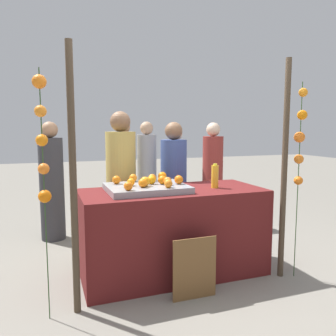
{
  "coord_description": "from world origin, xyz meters",
  "views": [
    {
      "loc": [
        -1.18,
        -3.1,
        1.48
      ],
      "look_at": [
        0.0,
        0.15,
        1.06
      ],
      "focal_mm": 36.34,
      "sensor_mm": 36.0,
      "label": 1
    }
  ],
  "objects_px": {
    "stall_counter": "(173,232)",
    "orange_1": "(168,181)",
    "vendor_right": "(174,192)",
    "orange_0": "(151,180)",
    "chalkboard_sign": "(194,269)",
    "vendor_left": "(121,191)",
    "juice_bottle": "(215,176)"
  },
  "relations": [
    {
      "from": "stall_counter",
      "to": "orange_1",
      "type": "distance_m",
      "value": 0.54
    },
    {
      "from": "orange_1",
      "to": "vendor_right",
      "type": "bearing_deg",
      "value": 64.64
    },
    {
      "from": "stall_counter",
      "to": "orange_0",
      "type": "bearing_deg",
      "value": 166.99
    },
    {
      "from": "stall_counter",
      "to": "orange_0",
      "type": "relative_size",
      "value": 21.69
    },
    {
      "from": "orange_1",
      "to": "chalkboard_sign",
      "type": "xyz_separation_m",
      "value": [
        0.06,
        -0.5,
        -0.69
      ]
    },
    {
      "from": "orange_0",
      "to": "vendor_left",
      "type": "bearing_deg",
      "value": 108.74
    },
    {
      "from": "chalkboard_sign",
      "to": "juice_bottle",
      "type": "bearing_deg",
      "value": 48.31
    },
    {
      "from": "chalkboard_sign",
      "to": "vendor_right",
      "type": "height_order",
      "value": "vendor_right"
    },
    {
      "from": "juice_bottle",
      "to": "vendor_right",
      "type": "xyz_separation_m",
      "value": [
        -0.2,
        0.66,
        -0.26
      ]
    },
    {
      "from": "stall_counter",
      "to": "juice_bottle",
      "type": "bearing_deg",
      "value": -6.08
    },
    {
      "from": "vendor_right",
      "to": "vendor_left",
      "type": "bearing_deg",
      "value": -178.26
    },
    {
      "from": "orange_0",
      "to": "orange_1",
      "type": "height_order",
      "value": "orange_0"
    },
    {
      "from": "juice_bottle",
      "to": "stall_counter",
      "type": "bearing_deg",
      "value": 173.92
    },
    {
      "from": "stall_counter",
      "to": "orange_0",
      "type": "xyz_separation_m",
      "value": [
        -0.21,
        0.05,
        0.53
      ]
    },
    {
      "from": "vendor_right",
      "to": "orange_1",
      "type": "bearing_deg",
      "value": -115.36
    },
    {
      "from": "orange_0",
      "to": "juice_bottle",
      "type": "xyz_separation_m",
      "value": [
        0.65,
        -0.1,
        0.02
      ]
    },
    {
      "from": "orange_1",
      "to": "vendor_right",
      "type": "relative_size",
      "value": 0.05
    },
    {
      "from": "juice_bottle",
      "to": "chalkboard_sign",
      "type": "height_order",
      "value": "juice_bottle"
    },
    {
      "from": "juice_bottle",
      "to": "vendor_right",
      "type": "bearing_deg",
      "value": 106.73
    },
    {
      "from": "chalkboard_sign",
      "to": "vendor_right",
      "type": "xyz_separation_m",
      "value": [
        0.25,
        1.17,
        0.45
      ]
    },
    {
      "from": "orange_0",
      "to": "vendor_left",
      "type": "height_order",
      "value": "vendor_left"
    },
    {
      "from": "vendor_left",
      "to": "vendor_right",
      "type": "bearing_deg",
      "value": 1.74
    },
    {
      "from": "orange_0",
      "to": "vendor_right",
      "type": "relative_size",
      "value": 0.05
    },
    {
      "from": "orange_1",
      "to": "chalkboard_sign",
      "type": "distance_m",
      "value": 0.86
    },
    {
      "from": "juice_bottle",
      "to": "chalkboard_sign",
      "type": "relative_size",
      "value": 0.45
    },
    {
      "from": "stall_counter",
      "to": "orange_0",
      "type": "height_order",
      "value": "orange_0"
    },
    {
      "from": "orange_1",
      "to": "juice_bottle",
      "type": "bearing_deg",
      "value": 0.87
    },
    {
      "from": "juice_bottle",
      "to": "vendor_right",
      "type": "distance_m",
      "value": 0.74
    },
    {
      "from": "orange_1",
      "to": "chalkboard_sign",
      "type": "relative_size",
      "value": 0.14
    },
    {
      "from": "vendor_left",
      "to": "juice_bottle",
      "type": "bearing_deg",
      "value": -37.66
    },
    {
      "from": "vendor_left",
      "to": "vendor_right",
      "type": "relative_size",
      "value": 1.07
    },
    {
      "from": "juice_bottle",
      "to": "chalkboard_sign",
      "type": "xyz_separation_m",
      "value": [
        -0.45,
        -0.51,
        -0.71
      ]
    }
  ]
}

